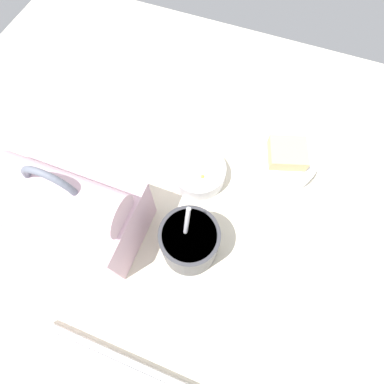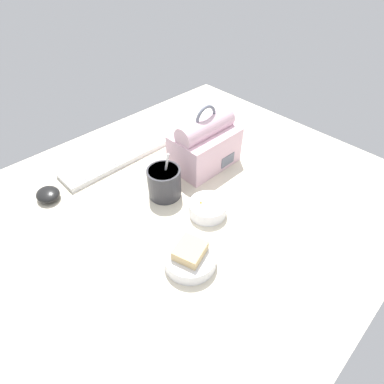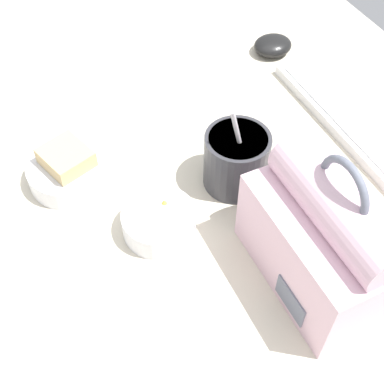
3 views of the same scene
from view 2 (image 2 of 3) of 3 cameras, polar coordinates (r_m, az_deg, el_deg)
The scene contains 7 objects.
desk_surface at distance 90.44cm, azimuth -3.28°, elevation -3.43°, with size 140.00×110.00×2.00cm.
keyboard at distance 109.96cm, azimuth -14.54°, elevation 6.28°, with size 38.22×11.02×2.10cm.
lunch_bag at distance 100.78cm, azimuth 2.48°, elevation 9.06°, with size 21.87×14.50×22.08cm.
soup_cup at distance 90.78cm, azimuth -5.30°, elevation 1.92°, with size 10.12×10.12×16.02cm.
bento_bowl_sandwich at distance 75.55cm, azimuth -0.36°, elevation -12.27°, with size 13.19×13.19×6.35cm.
bento_bowl_snacks at distance 86.71cm, azimuth 2.99°, elevation -2.99°, with size 10.93×10.93×4.89cm.
computer_mouse at distance 101.29cm, azimuth -25.75°, elevation -0.42°, with size 6.76×7.80×3.32cm.
Camera 2 is at (-39.28, -48.39, 66.54)cm, focal length 28.00 mm.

